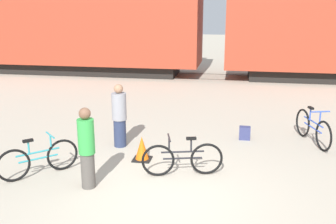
% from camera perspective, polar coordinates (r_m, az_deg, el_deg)
% --- Properties ---
extents(ground_plane, '(80.00, 80.00, 0.00)m').
position_cam_1_polar(ground_plane, '(7.29, -0.16, -12.24)').
color(ground_plane, '#B2A893').
extents(freight_train, '(29.15, 2.87, 5.61)m').
position_cam_1_polar(freight_train, '(18.86, 6.65, 14.02)').
color(freight_train, black).
rests_on(freight_train, ground_plane).
extents(rail_near, '(41.15, 0.07, 0.01)m').
position_cam_1_polar(rail_near, '(18.45, 6.23, 4.75)').
color(rail_near, '#4C4238').
rests_on(rail_near, ground_plane).
extents(rail_far, '(41.15, 0.07, 0.01)m').
position_cam_1_polar(rail_far, '(19.86, 6.51, 5.50)').
color(rail_far, '#4C4238').
rests_on(rail_far, ground_plane).
extents(bicycle_black, '(1.62, 0.53, 0.83)m').
position_cam_1_polar(bicycle_black, '(8.01, 2.11, -6.79)').
color(bicycle_black, black).
rests_on(bicycle_black, ground_plane).
extents(bicycle_blue, '(0.60, 1.76, 0.91)m').
position_cam_1_polar(bicycle_blue, '(10.46, 20.26, -2.22)').
color(bicycle_blue, black).
rests_on(bicycle_blue, ground_plane).
extents(bicycle_teal, '(1.21, 1.21, 0.83)m').
position_cam_1_polar(bicycle_teal, '(8.42, -18.26, -6.49)').
color(bicycle_teal, black).
rests_on(bicycle_teal, ground_plane).
extents(person_in_grey, '(0.35, 0.35, 1.56)m').
position_cam_1_polar(person_in_grey, '(9.56, -7.07, -0.57)').
color(person_in_grey, '#283351').
rests_on(person_in_grey, ground_plane).
extents(person_in_green, '(0.31, 0.31, 1.57)m').
position_cam_1_polar(person_in_green, '(7.49, -11.71, -5.13)').
color(person_in_green, '#514C47').
rests_on(person_in_green, ground_plane).
extents(backpack, '(0.28, 0.20, 0.34)m').
position_cam_1_polar(backpack, '(10.34, 11.07, -3.01)').
color(backpack, navy).
rests_on(backpack, ground_plane).
extents(traffic_cone, '(0.40, 0.40, 0.55)m').
position_cam_1_polar(traffic_cone, '(8.82, -3.80, -5.40)').
color(traffic_cone, black).
rests_on(traffic_cone, ground_plane).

